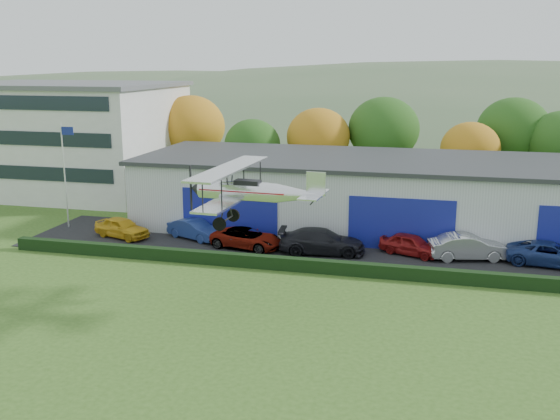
% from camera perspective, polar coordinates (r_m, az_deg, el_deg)
% --- Properties ---
extents(ground, '(300.00, 300.00, 0.00)m').
position_cam_1_polar(ground, '(24.11, -5.21, -17.80)').
color(ground, '#34591C').
rests_on(ground, ground).
extents(apron, '(48.00, 9.00, 0.05)m').
position_cam_1_polar(apron, '(42.49, 7.98, -3.79)').
color(apron, black).
rests_on(apron, ground).
extents(hedge, '(46.00, 0.60, 0.80)m').
position_cam_1_polar(hedge, '(37.83, 7.22, -5.34)').
color(hedge, black).
rests_on(hedge, ground).
extents(hangar, '(40.60, 12.60, 5.30)m').
position_cam_1_polar(hangar, '(48.45, 11.32, 1.42)').
color(hangar, '#B2B7BC').
rests_on(hangar, ground).
extents(office_block, '(20.60, 15.60, 10.40)m').
position_cam_1_polar(office_block, '(65.10, -18.77, 6.26)').
color(office_block, silver).
rests_on(office_block, ground).
extents(flagpole, '(1.05, 0.10, 8.00)m').
position_cam_1_polar(flagpole, '(49.97, -18.82, 3.81)').
color(flagpole, silver).
rests_on(flagpole, ground).
extents(tree_belt, '(75.70, 13.22, 10.12)m').
position_cam_1_polar(tree_belt, '(60.75, 8.13, 6.74)').
color(tree_belt, '#3D2614').
rests_on(tree_belt, ground).
extents(distant_hills, '(430.00, 196.00, 56.00)m').
position_cam_1_polar(distant_hills, '(161.86, 9.77, 4.09)').
color(distant_hills, '#4C6642').
rests_on(distant_hills, ground).
extents(car_0, '(4.60, 2.96, 1.46)m').
position_cam_1_polar(car_0, '(46.69, -14.08, -1.54)').
color(car_0, gold).
rests_on(car_0, apron).
extents(car_1, '(4.49, 3.03, 1.40)m').
position_cam_1_polar(car_1, '(45.35, -7.71, -1.73)').
color(car_1, navy).
rests_on(car_1, apron).
extents(car_2, '(5.20, 3.03, 1.36)m').
position_cam_1_polar(car_2, '(42.83, -3.01, -2.55)').
color(car_2, gray).
rests_on(car_2, apron).
extents(car_3, '(5.85, 2.86, 1.64)m').
position_cam_1_polar(car_3, '(41.65, 3.81, -2.83)').
color(car_3, black).
rests_on(car_3, apron).
extents(car_4, '(4.42, 3.10, 1.40)m').
position_cam_1_polar(car_4, '(42.15, 11.73, -3.06)').
color(car_4, maroon).
rests_on(car_4, apron).
extents(car_5, '(5.24, 2.87, 1.64)m').
position_cam_1_polar(car_5, '(42.06, 16.63, -3.21)').
color(car_5, silver).
rests_on(car_5, apron).
extents(car_6, '(5.51, 3.13, 1.45)m').
position_cam_1_polar(car_6, '(42.63, 23.24, -3.66)').
color(car_6, navy).
rests_on(car_6, apron).
extents(biplane, '(7.22, 8.26, 3.09)m').
position_cam_1_polar(biplane, '(31.98, -2.78, 1.86)').
color(biplane, silver).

